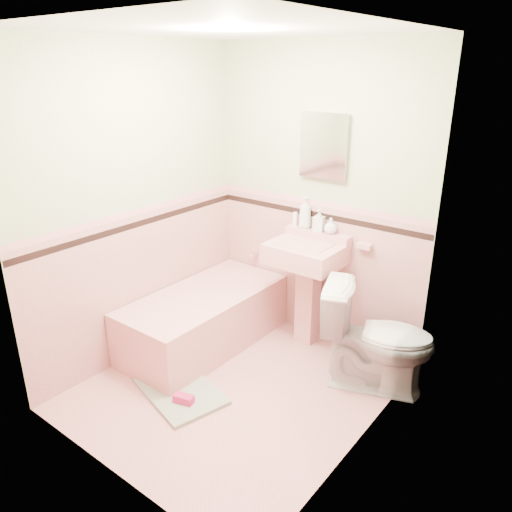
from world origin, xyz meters
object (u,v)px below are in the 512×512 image
Objects in this scene: bathtub at (204,320)px; shoe at (184,399)px; soap_bottle_right at (331,226)px; medicine_cabinet at (324,146)px; bucket at (353,349)px; toilet at (377,338)px; sink at (304,295)px; soap_bottle_left at (305,213)px; soap_bottle_mid at (319,220)px.

bathtub is 0.88m from shoe.
bathtub is 11.25× the size of soap_bottle_right.
bucket is at bearing -22.18° from medicine_cabinet.
toilet reaches higher than shoe.
toilet is at bearing -29.90° from soap_bottle_right.
soap_bottle_right is at bearing 57.17° from sink.
sink is 1.85× the size of medicine_cabinet.
bucket is at bearing 45.71° from shoe.
toilet is (0.65, -0.37, -0.65)m from soap_bottle_right.
toilet is (0.90, -0.37, -0.72)m from soap_bottle_left.
soap_bottle_right is at bearing 0.00° from soap_bottle_left.
sink is at bearing -90.00° from medicine_cabinet.
toilet is 0.46m from bucket.
sink is 4.95× the size of soap_bottle_mid.
bucket is at bearing 25.04° from bathtub.
soap_bottle_left is 1.20m from bucket.
soap_bottle_left is at bearing 126.70° from sink.
medicine_cabinet is 3.45× the size of shoe.
soap_bottle_mid is 1.10m from bucket.
soap_bottle_mid is 0.85× the size of bucket.
soap_bottle_mid is at bearing 180.00° from soap_bottle_right.
soap_bottle_mid is at bearing 160.78° from bucket.
soap_bottle_left is 1.84× the size of shoe.
medicine_cabinet reaches higher than bucket.
shoe is at bearing -98.44° from soap_bottle_mid.
medicine_cabinet is at bearing 90.00° from sink.
soap_bottle_left reaches higher than toilet.
soap_bottle_mid reaches higher than bucket.
bathtub is 0.90m from sink.
soap_bottle_left is at bearing 71.30° from shoe.
sink is (0.68, 0.53, 0.24)m from bathtub.
bucket is 1.51× the size of shoe.
medicine_cabinet is at bearing 47.42° from bathtub.
medicine_cabinet is 0.58m from soap_bottle_left.
medicine_cabinet is 2.28× the size of bucket.
sink is 3.47× the size of soap_bottle_left.
bucket is (-0.28, 0.21, -0.30)m from toilet.
soap_bottle_right is (0.25, 0.00, -0.07)m from soap_bottle_left.
soap_bottle_left is 2.02× the size of soap_bottle_right.
soap_bottle_mid is (0.14, 0.00, -0.04)m from soap_bottle_left.
shoe is (-0.21, -1.26, -0.41)m from sink.
soap_bottle_left is 1.43× the size of soap_bottle_mid.
soap_bottle_left reaches higher than bathtub.
sink is 0.60m from bucket.
sink is at bearing 64.85° from shoe.
soap_bottle_mid is at bearing 88.57° from sink.
soap_bottle_right is 0.60× the size of bucket.
soap_bottle_right is at bearing 61.53° from shoe.
sink is at bearing 55.83° from toilet.
soap_bottle_left is 0.33× the size of toilet.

